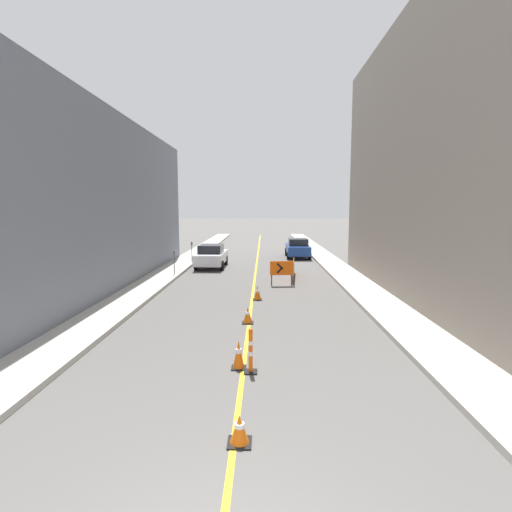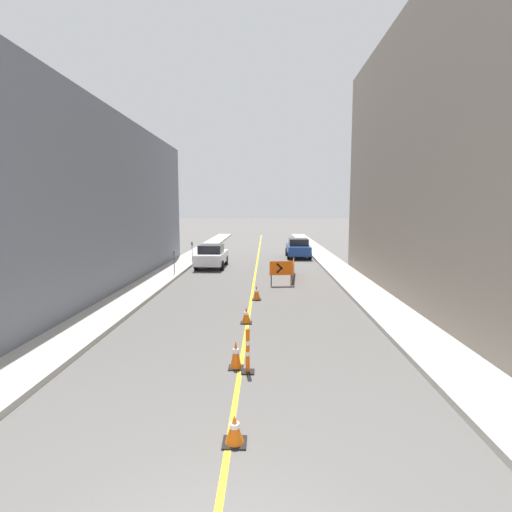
% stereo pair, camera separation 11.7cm
% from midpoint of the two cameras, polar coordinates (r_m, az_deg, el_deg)
% --- Properties ---
extents(lane_stripe, '(0.12, 56.10, 0.01)m').
position_cam_midpoint_polar(lane_stripe, '(32.01, 0.07, -0.43)').
color(lane_stripe, gold).
rests_on(lane_stripe, ground_plane).
extents(sidewalk_left, '(1.88, 56.10, 0.17)m').
position_cam_midpoint_polar(sidewalk_left, '(32.55, -9.56, -0.26)').
color(sidewalk_left, '#ADA89E').
rests_on(sidewalk_left, ground_plane).
extents(sidewalk_right, '(1.88, 56.10, 0.17)m').
position_cam_midpoint_polar(sidewalk_right, '(32.36, 9.76, -0.31)').
color(sidewalk_right, '#ADA89E').
rests_on(sidewalk_right, ground_plane).
extents(building_facade_left, '(6.00, 24.25, 8.65)m').
position_cam_midpoint_polar(building_facade_left, '(22.54, -25.31, 6.83)').
color(building_facade_left, slate).
rests_on(building_facade_left, ground_plane).
extents(building_facade_right, '(6.00, 18.62, 12.43)m').
position_cam_midpoint_polar(building_facade_right, '(20.44, 27.28, 12.09)').
color(building_facade_right, slate).
rests_on(building_facade_right, ground_plane).
extents(traffic_cone_nearest, '(0.42, 0.42, 0.52)m').
position_cam_midpoint_polar(traffic_cone_nearest, '(7.60, -2.86, -23.53)').
color(traffic_cone_nearest, black).
rests_on(traffic_cone_nearest, ground_plane).
extents(traffic_cone_second, '(0.37, 0.37, 0.73)m').
position_cam_midpoint_polar(traffic_cone_second, '(10.53, -2.83, -13.91)').
color(traffic_cone_second, black).
rests_on(traffic_cone_second, ground_plane).
extents(traffic_cone_third, '(0.41, 0.41, 0.58)m').
position_cam_midpoint_polar(traffic_cone_third, '(14.39, -1.43, -8.47)').
color(traffic_cone_third, black).
rests_on(traffic_cone_third, ground_plane).
extents(traffic_cone_fourth, '(0.41, 0.41, 0.65)m').
position_cam_midpoint_polar(traffic_cone_fourth, '(17.90, 0.02, -5.28)').
color(traffic_cone_fourth, black).
rests_on(traffic_cone_fourth, ground_plane).
extents(delineator_post_front, '(0.33, 0.33, 1.14)m').
position_cam_midpoint_polar(delineator_post_front, '(10.23, -1.11, -13.78)').
color(delineator_post_front, black).
rests_on(delineator_post_front, ground_plane).
extents(arrow_barricade_primary, '(1.23, 0.18, 1.31)m').
position_cam_midpoint_polar(arrow_barricade_primary, '(21.07, 3.52, -1.84)').
color(arrow_barricade_primary, '#EF560C').
rests_on(arrow_barricade_primary, ground_plane).
extents(safety_mesh_fence, '(0.41, 4.09, 0.96)m').
position_cam_midpoint_polar(safety_mesh_fence, '(23.39, 5.22, -2.02)').
color(safety_mesh_fence, '#EF560C').
rests_on(safety_mesh_fence, ground_plane).
extents(parked_car_curb_near, '(1.95, 4.34, 1.59)m').
position_cam_midpoint_polar(parked_car_curb_near, '(27.65, -6.50, 0.02)').
color(parked_car_curb_near, silver).
rests_on(parked_car_curb_near, ground_plane).
extents(parked_car_curb_mid, '(1.93, 4.31, 1.59)m').
position_cam_midpoint_polar(parked_car_curb_mid, '(33.09, 5.88, 1.16)').
color(parked_car_curb_mid, navy).
rests_on(parked_car_curb_mid, ground_plane).
extents(parking_meter_near_curb, '(0.12, 0.11, 1.41)m').
position_cam_midpoint_polar(parking_meter_near_curb, '(24.41, -11.76, -0.15)').
color(parking_meter_near_curb, '#4C4C51').
rests_on(parking_meter_near_curb, sidewalk_left).
extents(parking_meter_far_curb, '(0.12, 0.11, 1.41)m').
position_cam_midpoint_polar(parking_meter_far_curb, '(30.16, -9.28, 1.23)').
color(parking_meter_far_curb, '#4C4C51').
rests_on(parking_meter_far_curb, sidewalk_left).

